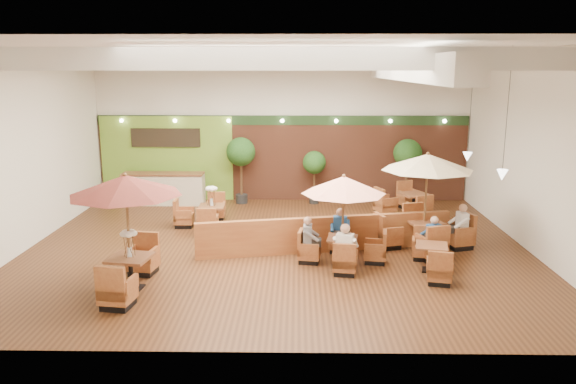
{
  "coord_description": "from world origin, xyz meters",
  "views": [
    {
      "loc": [
        0.56,
        -15.17,
        4.99
      ],
      "look_at": [
        0.3,
        0.5,
        1.5
      ],
      "focal_mm": 35.0,
      "sensor_mm": 36.0,
      "label": 1
    }
  ],
  "objects_px": {
    "table_0": "(126,202)",
    "table_3": "(205,214)",
    "table_1": "(343,202)",
    "diner_1": "(340,226)",
    "table_2": "(426,184)",
    "topiary_0": "(241,154)",
    "table_5": "(405,205)",
    "diner_3": "(433,233)",
    "diner_4": "(460,222)",
    "table_4": "(431,258)",
    "service_counter": "(164,189)",
    "topiary_2": "(407,156)",
    "diner_2": "(309,235)",
    "topiary_1": "(314,165)",
    "booth_divider": "(326,234)",
    "diner_0": "(345,244)"
  },
  "relations": [
    {
      "from": "topiary_1",
      "to": "diner_0",
      "type": "distance_m",
      "value": 7.43
    },
    {
      "from": "table_2",
      "to": "diner_2",
      "type": "height_order",
      "value": "table_2"
    },
    {
      "from": "table_0",
      "to": "table_1",
      "type": "bearing_deg",
      "value": 29.3
    },
    {
      "from": "table_2",
      "to": "diner_4",
      "type": "relative_size",
      "value": 3.42
    },
    {
      "from": "diner_2",
      "to": "diner_4",
      "type": "xyz_separation_m",
      "value": [
        4.24,
        1.25,
        0.02
      ]
    },
    {
      "from": "table_1",
      "to": "table_2",
      "type": "bearing_deg",
      "value": 36.6
    },
    {
      "from": "table_0",
      "to": "topiary_1",
      "type": "bearing_deg",
      "value": 70.7
    },
    {
      "from": "table_2",
      "to": "topiary_2",
      "type": "xyz_separation_m",
      "value": [
        0.49,
        5.27,
        -0.04
      ]
    },
    {
      "from": "table_2",
      "to": "service_counter",
      "type": "bearing_deg",
      "value": 133.12
    },
    {
      "from": "service_counter",
      "to": "table_3",
      "type": "bearing_deg",
      "value": -56.48
    },
    {
      "from": "topiary_2",
      "to": "diner_4",
      "type": "distance_m",
      "value": 5.4
    },
    {
      "from": "diner_2",
      "to": "table_0",
      "type": "bearing_deg",
      "value": -62.77
    },
    {
      "from": "topiary_0",
      "to": "diner_0",
      "type": "distance_m",
      "value": 8.14
    },
    {
      "from": "diner_3",
      "to": "topiary_0",
      "type": "bearing_deg",
      "value": 111.72
    },
    {
      "from": "topiary_2",
      "to": "diner_1",
      "type": "distance_m",
      "value": 6.44
    },
    {
      "from": "topiary_0",
      "to": "diner_2",
      "type": "bearing_deg",
      "value": -69.73
    },
    {
      "from": "table_5",
      "to": "diner_0",
      "type": "xyz_separation_m",
      "value": [
        -2.55,
        -5.76,
        0.42
      ]
    },
    {
      "from": "booth_divider",
      "to": "diner_4",
      "type": "height_order",
      "value": "diner_4"
    },
    {
      "from": "table_5",
      "to": "diner_2",
      "type": "bearing_deg",
      "value": -147.31
    },
    {
      "from": "booth_divider",
      "to": "diner_0",
      "type": "relative_size",
      "value": 8.49
    },
    {
      "from": "table_1",
      "to": "diner_1",
      "type": "relative_size",
      "value": 3.05
    },
    {
      "from": "table_3",
      "to": "topiary_1",
      "type": "relative_size",
      "value": 1.21
    },
    {
      "from": "diner_2",
      "to": "diner_3",
      "type": "relative_size",
      "value": 1.04
    },
    {
      "from": "topiary_0",
      "to": "diner_3",
      "type": "distance_m",
      "value": 8.51
    },
    {
      "from": "table_0",
      "to": "table_3",
      "type": "bearing_deg",
      "value": 89.02
    },
    {
      "from": "table_0",
      "to": "diner_3",
      "type": "relative_size",
      "value": 3.67
    },
    {
      "from": "table_3",
      "to": "topiary_2",
      "type": "height_order",
      "value": "topiary_2"
    },
    {
      "from": "service_counter",
      "to": "table_0",
      "type": "height_order",
      "value": "table_0"
    },
    {
      "from": "topiary_0",
      "to": "table_5",
      "type": "bearing_deg",
      "value": -15.5
    },
    {
      "from": "booth_divider",
      "to": "diner_3",
      "type": "distance_m",
      "value": 2.84
    },
    {
      "from": "diner_0",
      "to": "diner_2",
      "type": "height_order",
      "value": "diner_0"
    },
    {
      "from": "table_0",
      "to": "diner_0",
      "type": "relative_size",
      "value": 3.24
    },
    {
      "from": "table_1",
      "to": "topiary_0",
      "type": "height_order",
      "value": "topiary_0"
    },
    {
      "from": "table_1",
      "to": "table_4",
      "type": "height_order",
      "value": "table_1"
    },
    {
      "from": "table_3",
      "to": "diner_0",
      "type": "xyz_separation_m",
      "value": [
        4.12,
        -4.12,
        0.33
      ]
    },
    {
      "from": "table_1",
      "to": "diner_1",
      "type": "distance_m",
      "value": 1.22
    },
    {
      "from": "table_0",
      "to": "topiary_0",
      "type": "distance_m",
      "value": 8.59
    },
    {
      "from": "topiary_2",
      "to": "diner_1",
      "type": "height_order",
      "value": "topiary_2"
    },
    {
      "from": "topiary_1",
      "to": "diner_0",
      "type": "xyz_separation_m",
      "value": [
        0.55,
        -7.38,
        -0.7
      ]
    },
    {
      "from": "diner_1",
      "to": "diner_4",
      "type": "xyz_separation_m",
      "value": [
        3.39,
        0.39,
        0.02
      ]
    },
    {
      "from": "table_2",
      "to": "diner_1",
      "type": "height_order",
      "value": "table_2"
    },
    {
      "from": "topiary_0",
      "to": "diner_1",
      "type": "bearing_deg",
      "value": -60.05
    },
    {
      "from": "table_5",
      "to": "topiary_1",
      "type": "distance_m",
      "value": 3.67
    },
    {
      "from": "table_0",
      "to": "topiary_2",
      "type": "distance_m",
      "value": 11.51
    },
    {
      "from": "table_2",
      "to": "topiary_1",
      "type": "relative_size",
      "value": 1.42
    },
    {
      "from": "table_5",
      "to": "topiary_2",
      "type": "xyz_separation_m",
      "value": [
        0.32,
        1.61,
        1.45
      ]
    },
    {
      "from": "table_3",
      "to": "table_4",
      "type": "bearing_deg",
      "value": -33.48
    },
    {
      "from": "diner_1",
      "to": "diner_4",
      "type": "bearing_deg",
      "value": -169.96
    },
    {
      "from": "diner_3",
      "to": "diner_4",
      "type": "xyz_separation_m",
      "value": [
        1.0,
        1.0,
        0.03
      ]
    },
    {
      "from": "table_1",
      "to": "diner_4",
      "type": "distance_m",
      "value": 3.71
    }
  ]
}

